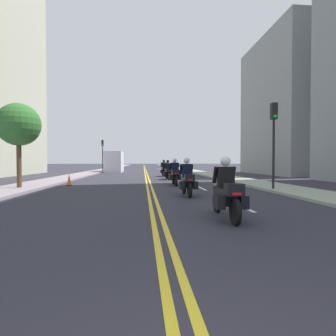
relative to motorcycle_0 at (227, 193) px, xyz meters
The scene contains 17 objects.
ground_plane 42.05m from the motorcycle_0, 92.38° to the left, with size 264.00×264.00×0.00m, color #2D2C36.
sidewalk_left 42.90m from the motorcycle_0, 101.70° to the left, with size 2.57×144.00×0.12m, color gray.
sidewalk_right 42.33m from the motorcycle_0, 82.93° to the left, with size 2.57×144.00×0.12m, color #98A38C.
centreline_yellow_inner 42.05m from the motorcycle_0, 92.54° to the left, with size 0.12×132.00×0.01m, color yellow.
centreline_yellow_outer 42.04m from the motorcycle_0, 92.21° to the left, with size 0.12×132.00×0.01m, color yellow.
lane_dashes_white 23.04m from the motorcycle_0, 87.29° to the left, with size 0.14×56.40×0.01m.
building_right_1 28.81m from the motorcycle_0, 58.15° to the left, with size 6.72×13.08×15.67m.
motorcycle_0 is the anchor object (origin of this frame).
motorcycle_1 4.79m from the motorcycle_0, 92.85° to the left, with size 0.76×2.11×1.64m.
motorcycle_2 9.97m from the motorcycle_0, 90.91° to the left, with size 0.76×2.15×1.68m.
motorcycle_3 15.34m from the motorcycle_0, 90.34° to the left, with size 0.78×2.13×1.61m.
motorcycle_4 19.99m from the motorcycle_0, 90.20° to the left, with size 0.78×2.28×1.66m.
traffic_cone_0 12.50m from the motorcycle_0, 122.20° to the left, with size 0.31×0.31×0.75m.
traffic_light_near 7.96m from the motorcycle_0, 55.34° to the left, with size 0.28×0.38×4.36m.
traffic_light_far 33.81m from the motorcycle_0, 103.40° to the left, with size 0.28×0.38×4.52m.
street_tree_0 12.13m from the motorcycle_0, 136.34° to the left, with size 2.21×2.21×4.49m.
parked_truck 32.35m from the motorcycle_0, 100.71° to the left, with size 2.20×6.50×2.80m.
Camera 1 is at (-0.37, -0.79, 1.47)m, focal length 29.35 mm.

